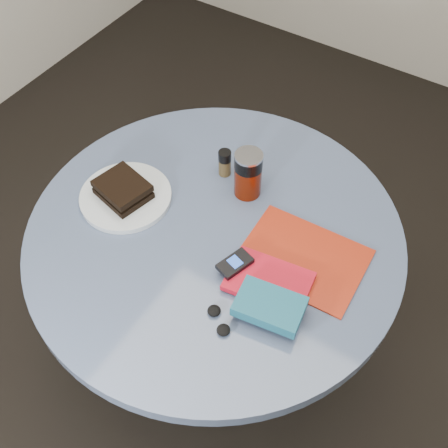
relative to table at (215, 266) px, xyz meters
The scene contains 11 objects.
ground 0.59m from the table, ahead, with size 4.00×4.00×0.00m, color black.
table is the anchor object (origin of this frame).
plate 0.32m from the table, behind, with size 0.25×0.25×0.02m, color silver.
sandwich 0.34m from the table, behind, with size 0.16×0.14×0.05m.
soda_can 0.29m from the table, 89.70° to the left, with size 0.09×0.09×0.14m.
pepper_grinder 0.30m from the table, 115.21° to the left, with size 0.05×0.05×0.08m.
magazine 0.29m from the table, 10.88° to the left, with size 0.31×0.23×0.01m, color maroon.
red_book 0.28m from the table, 18.41° to the right, with size 0.20×0.13×0.02m, color #AA0D1F.
novel 0.35m from the table, 29.75° to the right, with size 0.16×0.10×0.03m, color #155067.
mp3_player 0.24m from the table, 34.65° to the right, with size 0.07×0.10×0.02m.
headphones 0.32m from the table, 54.65° to the right, with size 0.09×0.08×0.02m.
Camera 1 is at (0.51, -0.75, 1.92)m, focal length 45.00 mm.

